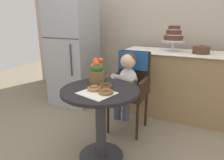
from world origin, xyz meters
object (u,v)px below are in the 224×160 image
donut_front (94,88)px  wicker_chair (131,78)px  cafe_table (101,110)px  donut_mid (106,91)px  tiered_cake_stand (174,36)px  refrigerator (73,50)px  seated_child (127,78)px  flower_vase (97,71)px  round_layer_cake (201,50)px  donut_side (106,86)px

donut_front → wicker_chair: bearing=84.0°
cafe_table → donut_mid: 0.27m
donut_mid → tiered_cake_stand: size_ratio=0.39×
refrigerator → seated_child: bearing=-26.4°
donut_mid → cafe_table: bearing=139.0°
wicker_chair → seated_child: seated_child is taller
seated_child → donut_front: seated_child is taller
flower_vase → round_layer_cake: (0.91, 1.11, 0.11)m
wicker_chair → donut_front: wicker_chair is taller
seated_child → refrigerator: size_ratio=0.43×
round_layer_cake → refrigerator: 1.84m
donut_side → refrigerator: bearing=135.7°
donut_side → refrigerator: (-1.09, 1.07, 0.11)m
wicker_chair → donut_mid: bearing=-91.2°
seated_child → flower_vase: 0.45m
cafe_table → flower_vase: bearing=126.1°
donut_front → flower_vase: flower_vase is taller
flower_vase → tiered_cake_stand: bearing=64.0°
donut_front → donut_side: 0.12m
seated_child → refrigerator: bearing=153.6°
seated_child → donut_front: (-0.08, -0.61, 0.07)m
seated_child → tiered_cake_stand: (0.37, 0.75, 0.42)m
donut_front → seated_child: bearing=82.5°
wicker_chair → tiered_cake_stand: 0.84m
donut_side → refrigerator: size_ratio=0.08×
donut_mid → donut_side: bearing=116.5°
wicker_chair → flower_vase: size_ratio=3.91×
donut_mid → round_layer_cake: round_layer_cake is taller
cafe_table → donut_front: donut_front is taller
donut_front → tiered_cake_stand: (0.45, 1.36, 0.36)m
cafe_table → donut_front: size_ratio=5.95×
wicker_chair → donut_side: (-0.01, -0.67, 0.10)m
tiered_cake_stand → donut_mid: bearing=-102.9°
seated_child → round_layer_cake: (0.73, 0.73, 0.27)m
cafe_table → flower_vase: flower_vase is taller
donut_front → donut_side: size_ratio=0.93×
cafe_table → refrigerator: refrigerator is taller
wicker_chair → cafe_table: bearing=-99.0°
donut_side → donut_mid: bearing=-63.5°
tiered_cake_stand → donut_side: bearing=-106.7°
donut_side → refrigerator: refrigerator is taller
wicker_chair → refrigerator: (-1.10, 0.39, 0.21)m
wicker_chair → donut_side: 0.68m
donut_mid → seated_child: bearing=94.5°
cafe_table → donut_side: 0.24m
wicker_chair → flower_vase: flower_vase is taller
cafe_table → refrigerator: size_ratio=0.42×
donut_front → flower_vase: (-0.10, 0.23, 0.09)m
cafe_table → flower_vase: (-0.13, 0.18, 0.32)m
wicker_chair → seated_child: 0.16m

